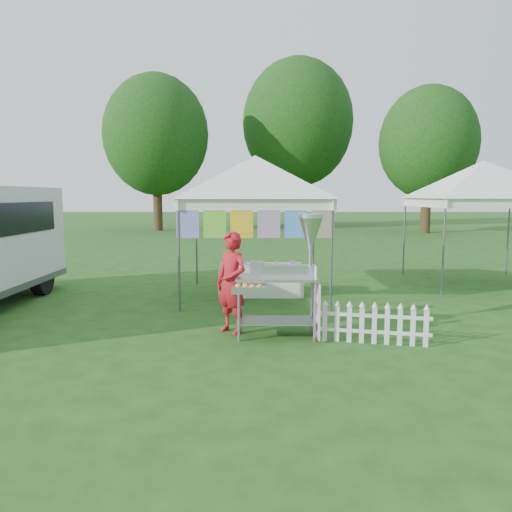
{
  "coord_description": "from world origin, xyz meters",
  "views": [
    {
      "loc": [
        -0.03,
        -7.12,
        2.16
      ],
      "look_at": [
        0.01,
        1.62,
        1.1
      ],
      "focal_mm": 35.0,
      "sensor_mm": 36.0,
      "label": 1
    }
  ],
  "objects": [
    {
      "name": "tree_right",
      "position": [
        10.0,
        22.0,
        5.18
      ],
      "size": [
        5.6,
        5.6,
        8.42
      ],
      "color": "#342413",
      "rests_on": "ground"
    },
    {
      "name": "canopy_right",
      "position": [
        5.5,
        5.0,
        2.99
      ],
      "size": [
        4.24,
        4.24,
        3.45
      ],
      "color": "#59595E",
      "rests_on": "ground"
    },
    {
      "name": "canopy_main",
      "position": [
        0.0,
        3.49,
        2.99
      ],
      "size": [
        4.24,
        4.24,
        3.45
      ],
      "color": "#59595E",
      "rests_on": "ground"
    },
    {
      "name": "picket_fence",
      "position": [
        1.73,
        -0.03,
        0.29
      ],
      "size": [
        1.59,
        0.38,
        0.56
      ],
      "rotation": [
        0.0,
        0.0,
        -0.22
      ],
      "color": "silver",
      "rests_on": "ground"
    },
    {
      "name": "donut_cart",
      "position": [
        0.52,
        0.34,
        1.11
      ],
      "size": [
        1.38,
        0.9,
        1.89
      ],
      "rotation": [
        0.0,
        0.0,
        -0.03
      ],
      "color": "gray",
      "rests_on": "ground"
    },
    {
      "name": "tree_mid",
      "position": [
        3.0,
        28.0,
        7.14
      ],
      "size": [
        7.6,
        7.6,
        11.52
      ],
      "color": "#342413",
      "rests_on": "ground"
    },
    {
      "name": "vendor",
      "position": [
        -0.38,
        0.6,
        0.8
      ],
      "size": [
        0.69,
        0.68,
        1.6
      ],
      "primitive_type": "imported",
      "rotation": [
        0.0,
        0.0,
        -0.74
      ],
      "color": "#B31620",
      "rests_on": "ground"
    },
    {
      "name": "tree_left",
      "position": [
        -6.0,
        24.0,
        5.83
      ],
      "size": [
        6.4,
        6.4,
        9.53
      ],
      "color": "#342413",
      "rests_on": "ground"
    },
    {
      "name": "ground",
      "position": [
        0.0,
        0.0,
        0.0
      ],
      "size": [
        120.0,
        120.0,
        0.0
      ],
      "primitive_type": "plane",
      "color": "#234313",
      "rests_on": "ground"
    },
    {
      "name": "display_table",
      "position": [
        0.12,
        3.59,
        0.34
      ],
      "size": [
        1.8,
        0.7,
        0.68
      ],
      "primitive_type": "cube",
      "color": "white",
      "rests_on": "ground"
    }
  ]
}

